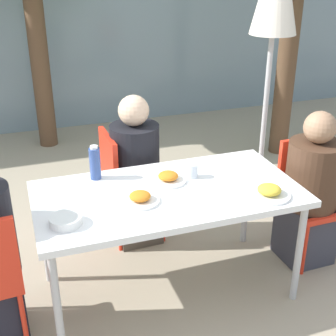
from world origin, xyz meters
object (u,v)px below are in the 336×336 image
chair_right (309,190)px  salad_bowl (66,221)px  person_far (136,175)px  person_right (310,194)px  chair_far (123,179)px  bottle (95,163)px  drinking_cup (193,171)px

chair_right → salad_bowl: size_ratio=5.03×
person_far → salad_bowl: (-0.60, -0.84, 0.22)m
person_right → chair_far: size_ratio=1.29×
salad_bowl → bottle: bearing=62.6°
person_far → person_right: bearing=57.1°
chair_right → person_right: (-0.05, -0.08, 0.02)m
person_right → person_far: bearing=-32.1°
drinking_cup → salad_bowl: (-0.83, -0.31, -0.02)m
drinking_cup → person_right: bearing=-6.9°
person_right → person_far: (-1.06, 0.63, 0.02)m
person_far → salad_bowl: person_far is taller
person_far → drinking_cup: person_far is taller
drinking_cup → salad_bowl: drinking_cup is taller
chair_right → chair_far: bearing=-27.9°
chair_right → person_far: bearing=-27.7°
bottle → drinking_cup: size_ratio=2.50×
drinking_cup → salad_bowl: size_ratio=0.52×
drinking_cup → salad_bowl: bearing=-159.8°
bottle → chair_far: bearing=56.2°
person_right → drinking_cup: (-0.83, 0.10, 0.26)m
chair_far → salad_bowl: 1.06m
person_right → salad_bowl: person_right is taller
bottle → drinking_cup: bottle is taller
person_right → bottle: (-1.41, 0.28, 0.32)m
chair_far → drinking_cup: chair_far is taller
person_far → drinking_cup: 0.63m
bottle → person_right: bearing=-11.4°
chair_right → drinking_cup: 0.92m
chair_right → chair_far: (-1.19, 0.60, 0.00)m
chair_right → salad_bowl: bearing=8.2°
person_far → salad_bowl: bearing=-37.8°
chair_right → drinking_cup: bearing=-2.5°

